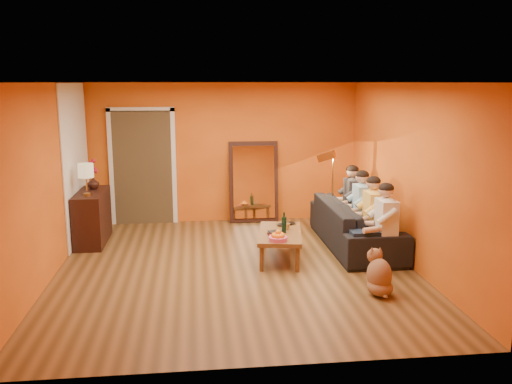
{
  "coord_description": "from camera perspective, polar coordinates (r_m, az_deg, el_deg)",
  "views": [
    {
      "loc": [
        -0.55,
        -7.33,
        2.61
      ],
      "look_at": [
        0.35,
        0.5,
        1.0
      ],
      "focal_mm": 38.0,
      "sensor_mm": 36.0,
      "label": 1
    }
  ],
  "objects": [
    {
      "name": "tumbler",
      "position": [
        8.19,
        3.24,
        -3.64
      ],
      "size": [
        0.11,
        0.11,
        0.1
      ],
      "primitive_type": "imported",
      "rotation": [
        0.0,
        0.0,
        0.02
      ],
      "color": "#B27F3F",
      "rests_on": "coffee_table"
    },
    {
      "name": "vase",
      "position": [
        9.43,
        -16.77,
        0.93
      ],
      "size": [
        0.2,
        0.2,
        0.21
      ],
      "primitive_type": "imported",
      "color": "black",
      "rests_on": "sideboard"
    },
    {
      "name": "door_jamb_left",
      "position": [
        10.28,
        -14.99,
        2.41
      ],
      "size": [
        0.08,
        0.06,
        2.2
      ],
      "primitive_type": "cube",
      "color": "white",
      "rests_on": "wall_back"
    },
    {
      "name": "door_jamb_right",
      "position": [
        10.17,
        -8.63,
        2.58
      ],
      "size": [
        0.08,
        0.06,
        2.2
      ],
      "primitive_type": "cube",
      "color": "white",
      "rests_on": "wall_back"
    },
    {
      "name": "sideboard",
      "position": [
        9.3,
        -16.84,
        -2.55
      ],
      "size": [
        0.44,
        1.18,
        0.85
      ],
      "primitive_type": "cube",
      "color": "black",
      "rests_on": "floor"
    },
    {
      "name": "doorway_recess",
      "position": [
        10.33,
        -11.77,
        2.6
      ],
      "size": [
        1.06,
        0.3,
        2.1
      ],
      "primitive_type": "cube",
      "color": "#3F2D19",
      "rests_on": "floor"
    },
    {
      "name": "room_shell",
      "position": [
        7.83,
        -2.44,
        1.9
      ],
      "size": [
        5.0,
        5.5,
        2.6
      ],
      "color": "brown",
      "rests_on": "ground"
    },
    {
      "name": "fruit_bowl",
      "position": [
        7.6,
        2.34,
        -4.58
      ],
      "size": [
        0.26,
        0.26,
        0.16
      ],
      "primitive_type": null,
      "color": "#DC4D7A",
      "rests_on": "coffee_table"
    },
    {
      "name": "person_mid_right",
      "position": [
        8.92,
        11.12,
        -1.64
      ],
      "size": [
        0.7,
        0.44,
        1.22
      ],
      "primitive_type": null,
      "color": "#82ABC9",
      "rests_on": "sofa"
    },
    {
      "name": "dog",
      "position": [
        6.98,
        12.86,
        -8.16
      ],
      "size": [
        0.49,
        0.58,
        0.58
      ],
      "primitive_type": null,
      "rotation": [
        0.0,
        0.0,
        0.41
      ],
      "color": "#936442",
      "rests_on": "floor"
    },
    {
      "name": "person_far_right",
      "position": [
        9.43,
        10.11,
        -0.89
      ],
      "size": [
        0.7,
        0.44,
        1.22
      ],
      "primitive_type": null,
      "color": "#2D2D31",
      "rests_on": "sofa"
    },
    {
      "name": "mirror_glass",
      "position": [
        10.15,
        -0.22,
        1.04
      ],
      "size": [
        0.78,
        0.21,
        1.35
      ],
      "primitive_type": "cube",
      "rotation": [
        -0.14,
        0.0,
        0.0
      ],
      "color": "white",
      "rests_on": "mirror_frame"
    },
    {
      "name": "book_upper",
      "position": [
        7.83,
        1.48,
        -4.32
      ],
      "size": [
        0.2,
        0.24,
        0.02
      ],
      "primitive_type": "imported",
      "rotation": [
        0.0,
        0.0,
        0.24
      ],
      "color": "black",
      "rests_on": "book_mid"
    },
    {
      "name": "white_accent",
      "position": [
        9.38,
        -18.42,
        2.92
      ],
      "size": [
        0.02,
        1.9,
        2.58
      ],
      "primitive_type": "cube",
      "color": "white",
      "rests_on": "wall_left"
    },
    {
      "name": "mirror_frame",
      "position": [
        10.19,
        -0.25,
        1.08
      ],
      "size": [
        0.92,
        0.27,
        1.51
      ],
      "primitive_type": "cube",
      "rotation": [
        -0.14,
        0.0,
        0.0
      ],
      "color": "black",
      "rests_on": "floor"
    },
    {
      "name": "floor_lamp",
      "position": [
        9.33,
        8.04,
        -0.26
      ],
      "size": [
        0.37,
        0.34,
        1.44
      ],
      "primitive_type": null,
      "rotation": [
        0.0,
        0.0,
        -0.43
      ],
      "color": "#B68135",
      "rests_on": "floor"
    },
    {
      "name": "book_lower",
      "position": [
        7.85,
        1.47,
        -4.58
      ],
      "size": [
        0.24,
        0.29,
        0.02
      ],
      "primitive_type": "imported",
      "rotation": [
        0.0,
        0.0,
        0.23
      ],
      "color": "black",
      "rests_on": "coffee_table"
    },
    {
      "name": "person_far_left",
      "position": [
        7.91,
        13.51,
        -3.43
      ],
      "size": [
        0.7,
        0.44,
        1.22
      ],
      "primitive_type": null,
      "color": "beige",
      "rests_on": "sofa"
    },
    {
      "name": "table_lamp",
      "position": [
        8.88,
        -17.43,
        1.24
      ],
      "size": [
        0.24,
        0.24,
        0.51
      ],
      "primitive_type": null,
      "color": "beige",
      "rests_on": "sideboard"
    },
    {
      "name": "coffee_table",
      "position": [
        8.13,
        2.53,
        -5.65
      ],
      "size": [
        0.82,
        1.31,
        0.42
      ],
      "primitive_type": null,
      "rotation": [
        0.0,
        0.0,
        -0.17
      ],
      "color": "brown",
      "rests_on": "floor"
    },
    {
      "name": "book_mid",
      "position": [
        7.85,
        1.53,
        -4.41
      ],
      "size": [
        0.24,
        0.27,
        0.02
      ],
      "primitive_type": "imported",
      "rotation": [
        0.0,
        0.0,
        -0.41
      ],
      "color": "#A31228",
      "rests_on": "book_lower"
    },
    {
      "name": "flowers",
      "position": [
        9.39,
        -16.86,
        2.56
      ],
      "size": [
        0.17,
        0.17,
        0.51
      ],
      "primitive_type": null,
      "color": "#A31228",
      "rests_on": "vase"
    },
    {
      "name": "laptop",
      "position": [
        8.42,
        3.38,
        -3.46
      ],
      "size": [
        0.37,
        0.32,
        0.02
      ],
      "primitive_type": "imported",
      "rotation": [
        0.0,
        0.0,
        0.46
      ],
      "color": "black",
      "rests_on": "coffee_table"
    },
    {
      "name": "door_header",
      "position": [
        10.1,
        -12.08,
        8.5
      ],
      "size": [
        1.22,
        0.06,
        0.08
      ],
      "primitive_type": "cube",
      "color": "white",
      "rests_on": "wall_back"
    },
    {
      "name": "sofa",
      "position": [
        8.85,
        10.44,
        -3.4
      ],
      "size": [
        2.45,
        0.96,
        0.72
      ],
      "primitive_type": "imported",
      "rotation": [
        0.0,
        0.0,
        1.57
      ],
      "color": "black",
      "rests_on": "floor"
    },
    {
      "name": "wine_bottle",
      "position": [
        7.99,
        2.96,
        -3.24
      ],
      "size": [
        0.07,
        0.07,
        0.31
      ],
      "primitive_type": "cylinder",
      "color": "black",
      "rests_on": "coffee_table"
    },
    {
      "name": "person_mid_left",
      "position": [
        8.41,
        12.24,
        -2.48
      ],
      "size": [
        0.7,
        0.44,
        1.22
      ],
      "primitive_type": null,
      "color": "#E4B74C",
      "rests_on": "sofa"
    }
  ]
}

